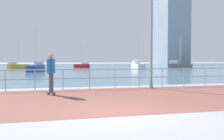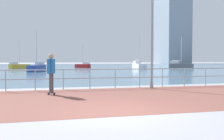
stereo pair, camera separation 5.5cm
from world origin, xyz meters
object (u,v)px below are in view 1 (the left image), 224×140
lamppost (152,30)px  sailboat_teal (179,65)px  skateboarder (51,70)px  sailboat_yellow (138,66)px  sailboat_blue (36,68)px  sailboat_gray (18,66)px  sailboat_ivory (82,66)px

lamppost → sailboat_teal: sailboat_teal is taller
skateboarder → sailboat_teal: bearing=52.4°
lamppost → sailboat_yellow: 28.44m
sailboat_blue → sailboat_teal: (24.83, 6.23, 0.02)m
lamppost → skateboarder: size_ratio=3.09×
lamppost → sailboat_gray: size_ratio=1.10×
skateboarder → lamppost: bearing=11.7°
sailboat_yellow → sailboat_gray: bearing=158.9°
sailboat_yellow → skateboarder: bearing=-116.7°
sailboat_ivory → sailboat_gray: sailboat_gray is taller
sailboat_yellow → sailboat_ivory: (-8.38, 9.52, -0.13)m
skateboarder → sailboat_yellow: bearing=63.3°
sailboat_yellow → sailboat_blue: bearing=-163.7°
sailboat_blue → lamppost: bearing=-71.6°
lamppost → sailboat_gray: lamppost is taller
sailboat_yellow → sailboat_gray: sailboat_yellow is taller
sailboat_yellow → sailboat_ivory: 12.68m
sailboat_yellow → sailboat_gray: (-20.28, 7.84, -0.09)m
lamppost → skateboarder: lamppost is taller
lamppost → sailboat_yellow: (8.84, 26.91, -2.55)m
sailboat_yellow → sailboat_teal: 8.74m
sailboat_gray → lamppost: bearing=-71.8°
lamppost → sailboat_blue: 23.50m
sailboat_ivory → skateboarder: bearing=-98.7°
skateboarder → sailboat_gray: bearing=99.8°
skateboarder → sailboat_teal: sailboat_teal is taller
sailboat_blue → sailboat_gray: 13.23m
sailboat_gray → sailboat_teal: size_ratio=0.88×
lamppost → skateboarder: 5.72m
sailboat_gray → sailboat_teal: bearing=-12.4°
sailboat_yellow → sailboat_blue: (-16.22, -4.75, -0.04)m
skateboarder → sailboat_blue: size_ratio=0.32×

